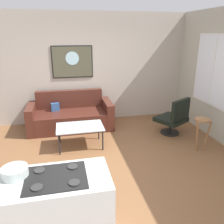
{
  "coord_description": "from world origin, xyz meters",
  "views": [
    {
      "loc": [
        -0.67,
        -3.55,
        2.28
      ],
      "look_at": [
        0.29,
        0.9,
        0.7
      ],
      "focal_mm": 36.52,
      "sensor_mm": 36.0,
      "label": 1
    }
  ],
  "objects_px": {
    "armchair": "(174,118)",
    "wall_painting": "(72,62)",
    "mixing_bowl": "(15,172)",
    "couch": "(71,116)",
    "bar_stool": "(201,127)",
    "coffee_table": "(80,128)"
  },
  "relations": [
    {
      "from": "couch",
      "to": "coffee_table",
      "type": "height_order",
      "value": "couch"
    },
    {
      "from": "coffee_table",
      "to": "armchair",
      "type": "bearing_deg",
      "value": 3.88
    },
    {
      "from": "bar_stool",
      "to": "wall_painting",
      "type": "xyz_separation_m",
      "value": [
        -2.38,
        2.2,
        1.09
      ]
    },
    {
      "from": "coffee_table",
      "to": "mixing_bowl",
      "type": "distance_m",
      "value": 2.49
    },
    {
      "from": "coffee_table",
      "to": "bar_stool",
      "type": "bearing_deg",
      "value": -15.49
    },
    {
      "from": "couch",
      "to": "mixing_bowl",
      "type": "height_order",
      "value": "mixing_bowl"
    },
    {
      "from": "couch",
      "to": "wall_painting",
      "type": "distance_m",
      "value": 1.38
    },
    {
      "from": "bar_stool",
      "to": "mixing_bowl",
      "type": "height_order",
      "value": "mixing_bowl"
    },
    {
      "from": "armchair",
      "to": "wall_painting",
      "type": "xyz_separation_m",
      "value": [
        -2.2,
        1.39,
        1.17
      ]
    },
    {
      "from": "coffee_table",
      "to": "bar_stool",
      "type": "height_order",
      "value": "bar_stool"
    },
    {
      "from": "armchair",
      "to": "bar_stool",
      "type": "distance_m",
      "value": 0.83
    },
    {
      "from": "coffee_table",
      "to": "bar_stool",
      "type": "distance_m",
      "value": 2.47
    },
    {
      "from": "mixing_bowl",
      "to": "couch",
      "type": "bearing_deg",
      "value": 78.98
    },
    {
      "from": "armchair",
      "to": "wall_painting",
      "type": "distance_m",
      "value": 2.86
    },
    {
      "from": "bar_stool",
      "to": "wall_painting",
      "type": "distance_m",
      "value": 3.42
    },
    {
      "from": "mixing_bowl",
      "to": "wall_painting",
      "type": "bearing_deg",
      "value": 78.33
    },
    {
      "from": "armchair",
      "to": "coffee_table",
      "type": "bearing_deg",
      "value": -176.12
    },
    {
      "from": "couch",
      "to": "bar_stool",
      "type": "height_order",
      "value": "couch"
    },
    {
      "from": "coffee_table",
      "to": "wall_painting",
      "type": "distance_m",
      "value": 1.94
    },
    {
      "from": "mixing_bowl",
      "to": "bar_stool",
      "type": "bearing_deg",
      "value": 27.23
    },
    {
      "from": "mixing_bowl",
      "to": "wall_painting",
      "type": "xyz_separation_m",
      "value": [
        0.79,
        3.84,
        0.62
      ]
    },
    {
      "from": "couch",
      "to": "armchair",
      "type": "bearing_deg",
      "value": -21.6
    }
  ]
}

